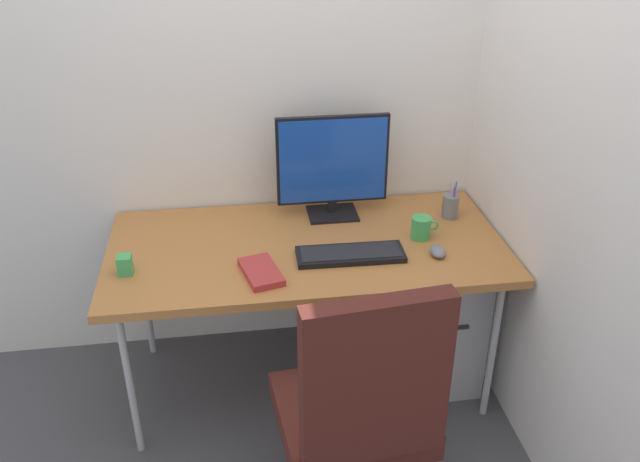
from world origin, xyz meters
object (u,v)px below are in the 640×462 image
at_px(filing_cabinet, 425,315).
at_px(pen_holder, 450,206).
at_px(notebook, 261,272).
at_px(coffee_mug, 421,228).
at_px(monitor, 333,165).
at_px(keyboard, 350,254).
at_px(office_chair, 360,407).
at_px(mouse, 438,251).
at_px(desk_clamp_accessory, 125,265).

height_order(filing_cabinet, pen_holder, pen_holder).
relative_size(notebook, coffee_mug, 1.91).
height_order(pen_holder, notebook, pen_holder).
bearing_deg(monitor, keyboard, -88.16).
relative_size(office_chair, notebook, 4.67).
relative_size(keyboard, mouse, 4.49).
bearing_deg(filing_cabinet, notebook, -162.42).
relative_size(office_chair, coffee_mug, 8.92).
height_order(pen_holder, desk_clamp_accessory, pen_holder).
relative_size(notebook, desk_clamp_accessory, 2.93).
bearing_deg(mouse, notebook, -172.70).
relative_size(office_chair, pen_holder, 6.02).
bearing_deg(pen_holder, keyboard, -150.76).
bearing_deg(mouse, coffee_mug, 103.45).
bearing_deg(keyboard, monitor, 91.84).
bearing_deg(keyboard, desk_clamp_accessory, 179.99).
relative_size(monitor, pen_holder, 2.81).
relative_size(monitor, mouse, 5.05).
xyz_separation_m(filing_cabinet, coffee_mug, (-0.06, -0.04, 0.49)).
relative_size(mouse, pen_holder, 0.56).
bearing_deg(filing_cabinet, office_chair, -120.63).
xyz_separation_m(office_chair, notebook, (-0.29, 0.55, 0.21)).
distance_m(keyboard, notebook, 0.37).
relative_size(filing_cabinet, mouse, 6.14).
xyz_separation_m(office_chair, keyboard, (0.08, 0.63, 0.21)).
distance_m(monitor, desk_clamp_accessory, 0.97).
distance_m(keyboard, coffee_mug, 0.35).
bearing_deg(pen_holder, notebook, -157.15).
height_order(filing_cabinet, coffee_mug, coffee_mug).
height_order(monitor, pen_holder, monitor).
bearing_deg(office_chair, notebook, 117.39).
bearing_deg(notebook, desk_clamp_accessory, 156.69).
bearing_deg(mouse, monitor, 134.10).
height_order(office_chair, notebook, office_chair).
height_order(office_chair, mouse, office_chair).
xyz_separation_m(filing_cabinet, notebook, (-0.75, -0.24, 0.45)).
distance_m(filing_cabinet, notebook, 0.91).
xyz_separation_m(coffee_mug, desk_clamp_accessory, (-1.20, -0.12, -0.01)).
distance_m(office_chair, keyboard, 0.67).
height_order(office_chair, filing_cabinet, office_chair).
distance_m(pen_holder, coffee_mug, 0.24).
bearing_deg(notebook, office_chair, -76.68).
bearing_deg(keyboard, coffee_mug, 19.89).
distance_m(office_chair, filing_cabinet, 0.95).
distance_m(monitor, pen_holder, 0.56).
bearing_deg(desk_clamp_accessory, office_chair, -38.39).
height_order(office_chair, coffee_mug, office_chair).
relative_size(coffee_mug, desk_clamp_accessory, 1.53).
bearing_deg(desk_clamp_accessory, coffee_mug, 5.56).
bearing_deg(desk_clamp_accessory, pen_holder, 11.52).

